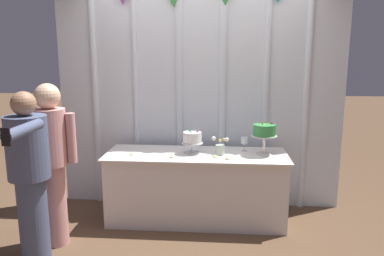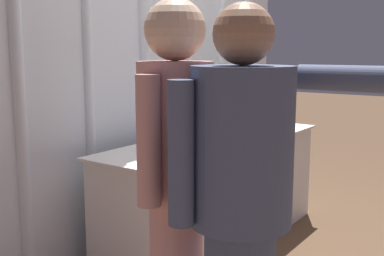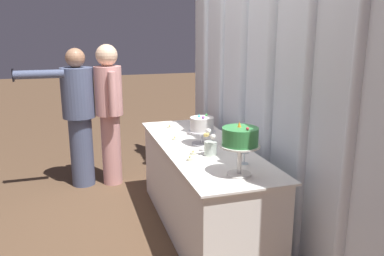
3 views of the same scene
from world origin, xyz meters
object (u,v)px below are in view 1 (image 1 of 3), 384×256
(wine_glass, at_px, (244,141))
(guest_man_dark_suit, at_px, (52,157))
(cake_display_nearright, at_px, (264,132))
(guest_man_pink_jacket, at_px, (29,172))
(tealight_near_left, at_px, (172,157))
(cake_table, at_px, (196,187))
(cake_display_nearleft, at_px, (192,139))
(tealight_near_right, at_px, (215,157))
(tealight_far_right, at_px, (228,159))
(tealight_far_left, at_px, (132,154))
(flower_vase, at_px, (220,148))

(wine_glass, xyz_separation_m, guest_man_dark_suit, (-1.79, -0.76, -0.00))
(cake_display_nearright, relative_size, guest_man_dark_suit, 0.23)
(wine_glass, distance_m, guest_man_pink_jacket, 2.14)
(cake_display_nearright, height_order, tealight_near_left, cake_display_nearright)
(cake_table, relative_size, cake_display_nearleft, 7.38)
(tealight_near_left, bearing_deg, wine_glass, 22.64)
(tealight_near_right, relative_size, tealight_far_right, 0.97)
(tealight_far_right, bearing_deg, tealight_near_right, 152.88)
(tealight_far_left, height_order, tealight_near_left, same)
(cake_display_nearleft, relative_size, tealight_near_left, 5.06)
(cake_display_nearright, height_order, tealight_far_right, cake_display_nearright)
(flower_vase, height_order, guest_man_pink_jacket, guest_man_pink_jacket)
(cake_display_nearleft, height_order, guest_man_dark_suit, guest_man_dark_suit)
(cake_display_nearleft, bearing_deg, cake_table, -12.62)
(flower_vase, bearing_deg, tealight_far_right, -67.55)
(cake_display_nearright, distance_m, wine_glass, 0.26)
(wine_glass, height_order, flower_vase, flower_vase)
(cake_display_nearright, relative_size, tealight_far_left, 7.20)
(tealight_near_left, xyz_separation_m, tealight_near_right, (0.44, 0.03, 0.00))
(tealight_far_left, xyz_separation_m, tealight_far_right, (0.99, -0.09, 0.00))
(tealight_far_left, bearing_deg, flower_vase, 5.61)
(cake_display_nearleft, height_order, guest_man_pink_jacket, guest_man_pink_jacket)
(tealight_near_right, bearing_deg, flower_vase, 68.63)
(guest_man_dark_suit, distance_m, guest_man_pink_jacket, 0.33)
(tealight_near_right, xyz_separation_m, guest_man_pink_jacket, (-1.54, -0.80, 0.06))
(cake_display_nearright, bearing_deg, tealight_near_left, -168.69)
(cake_table, distance_m, tealight_near_right, 0.45)
(cake_table, distance_m, tealight_near_left, 0.48)
(cake_display_nearright, distance_m, tealight_near_left, 0.99)
(cake_display_nearright, height_order, flower_vase, cake_display_nearright)
(tealight_far_left, distance_m, guest_man_pink_jacket, 1.07)
(cake_display_nearleft, height_order, flower_vase, cake_display_nearleft)
(cake_display_nearleft, bearing_deg, wine_glass, 13.42)
(cake_table, bearing_deg, wine_glass, 15.50)
(cake_display_nearright, bearing_deg, tealight_near_right, -162.23)
(cake_display_nearright, distance_m, tealight_far_right, 0.49)
(tealight_near_right, distance_m, guest_man_dark_suit, 1.56)
(cake_table, bearing_deg, flower_vase, -4.94)
(guest_man_pink_jacket, bearing_deg, guest_man_dark_suit, 80.66)
(flower_vase, xyz_separation_m, guest_man_dark_suit, (-1.53, -0.60, 0.04))
(tealight_near_left, height_order, tealight_near_right, tealight_near_right)
(cake_display_nearright, xyz_separation_m, tealight_near_left, (-0.94, -0.19, -0.23))
(tealight_near_left, height_order, tealight_far_right, tealight_far_right)
(tealight_near_left, bearing_deg, cake_table, 35.52)
(cake_display_nearright, bearing_deg, flower_vase, -175.07)
(cake_display_nearleft, relative_size, guest_man_dark_suit, 0.17)
(tealight_far_left, bearing_deg, guest_man_pink_jacket, -128.97)
(wine_glass, bearing_deg, cake_table, -164.50)
(tealight_far_right, bearing_deg, tealight_far_left, 174.54)
(tealight_near_left, relative_size, tealight_far_right, 1.00)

